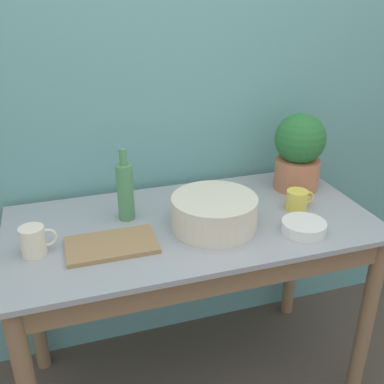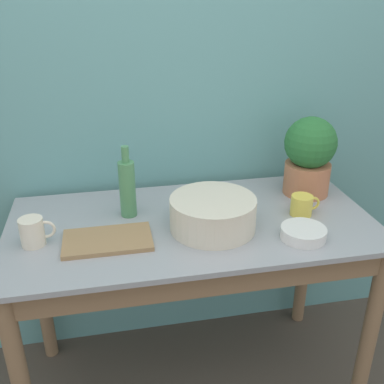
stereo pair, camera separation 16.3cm
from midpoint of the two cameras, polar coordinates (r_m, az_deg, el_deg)
wall_back at (r=1.91m, az=-6.19°, el=12.16°), size 6.00×0.05×2.40m
counter_table at (r=1.74m, az=-2.44°, el=-8.67°), size 1.36×0.68×0.81m
potted_plant at (r=1.92m, az=11.10°, el=5.14°), size 0.21×0.21×0.33m
bowl_wash_large at (r=1.61m, az=-0.05°, el=-2.69°), size 0.31×0.31×0.12m
bottle_tall at (r=1.68m, az=-11.23°, el=0.14°), size 0.06×0.06×0.28m
mug_yellow at (r=1.78m, az=10.71°, el=-1.06°), size 0.12×0.08×0.08m
mug_cream at (r=1.58m, az=-22.30°, el=-5.83°), size 0.12×0.08×0.10m
bowl_small_enamel_white at (r=1.63m, az=11.26°, el=-4.44°), size 0.16×0.16×0.04m
tray_board at (r=1.56m, az=-13.17°, el=-6.65°), size 0.30×0.18×0.02m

